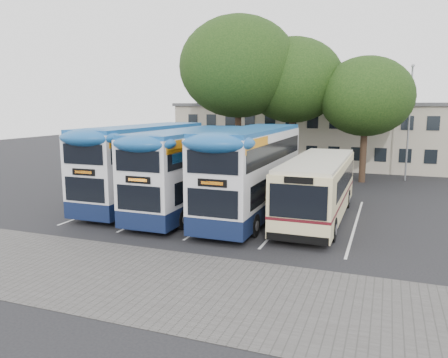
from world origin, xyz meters
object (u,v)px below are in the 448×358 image
Objects in this scene: bus_dd_right at (253,168)px; bus_single at (318,184)px; tree_right at (366,97)px; bus_dd_left at (145,161)px; lamp_post at (409,117)px; tree_left at (239,67)px; tree_mid at (293,80)px; bus_dd_mid at (191,167)px.

bus_single is at bearing 9.96° from bus_dd_right.
bus_dd_right is 1.05× the size of bus_single.
tree_right reaches higher than bus_dd_left.
tree_right is 0.89× the size of bus_single.
bus_dd_left is at bearing -136.36° from lamp_post.
bus_dd_right reaches higher than bus_single.
tree_left is 1.14× the size of tree_mid.
bus_dd_mid is at bearing -122.64° from tree_right.
bus_dd_right is (3.58, 0.15, 0.08)m from bus_dd_mid.
tree_left is 13.58m from bus_dd_mid.
bus_single is (4.18, -12.95, -6.12)m from tree_mid.
tree_mid is 1.00× the size of bus_dd_right.
tree_left is 1.35× the size of tree_right.
tree_right is at bearing 83.03° from bus_single.
tree_mid reaches higher than bus_dd_left.
tree_right is 0.87× the size of bus_dd_mid.
tree_right is (9.80, 1.49, -2.36)m from tree_left.
bus_dd_mid is at bearing -12.72° from bus_dd_left.
tree_mid is 14.59m from bus_dd_right.
tree_left reaches higher than lamp_post.
tree_right is at bearing 8.64° from tree_left.
bus_dd_mid is (-2.84, -13.71, -5.41)m from tree_mid.
tree_right is 14.69m from bus_dd_right.
tree_right is (5.72, -0.33, -1.33)m from tree_mid.
bus_dd_mid is at bearing -177.58° from bus_dd_right.
tree_mid reaches higher than tree_right.
bus_dd_right reaches higher than bus_dd_mid.
bus_dd_right is (-4.98, -13.23, -4.00)m from tree_right.
tree_left is at bearing 126.56° from bus_single.
bus_dd_left is 7.00m from bus_dd_right.
bus_dd_left is (-2.16, -11.12, -6.36)m from tree_left.
bus_dd_right is at bearing -170.04° from bus_single.
bus_single is (-4.76, -14.48, -3.24)m from lamp_post.
tree_mid reaches higher than bus_dd_mid.
bus_dd_left is (-15.18, -14.47, -2.46)m from lamp_post.
tree_right is at bearing -3.30° from tree_mid.
tree_left reaches higher than tree_right.
tree_left reaches higher than bus_dd_mid.
lamp_post is 0.79× the size of tree_mid.
tree_left is 4.58m from tree_mid.
lamp_post is 4.02m from tree_right.
bus_dd_left is at bearing -115.73° from tree_mid.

